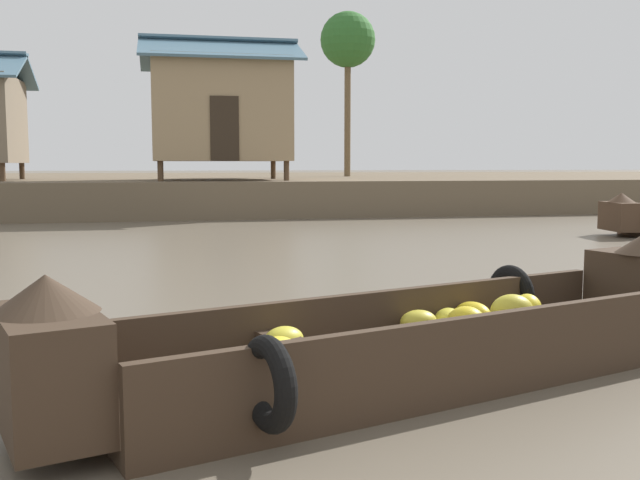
# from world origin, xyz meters

# --- Properties ---
(ground_plane) EXTENTS (300.00, 300.00, 0.00)m
(ground_plane) POSITION_xyz_m (0.00, 10.00, 0.00)
(ground_plane) COLOR #665B4C
(riverbank_strip) EXTENTS (160.00, 20.00, 1.04)m
(riverbank_strip) POSITION_xyz_m (0.00, 29.39, 0.52)
(riverbank_strip) COLOR brown
(riverbank_strip) RESTS_ON ground
(banana_boat) EXTENTS (5.47, 2.69, 0.96)m
(banana_boat) POSITION_xyz_m (0.97, 4.41, 0.32)
(banana_boat) COLOR #3D2D21
(banana_boat) RESTS_ON ground
(stilt_house_mid_left) EXTENTS (4.67, 3.53, 4.22)m
(stilt_house_mid_left) POSITION_xyz_m (0.89, 21.83, 3.17)
(stilt_house_mid_left) COLOR #4C3826
(stilt_house_mid_left) RESTS_ON riverbank_strip
(palm_tree_near) EXTENTS (2.09, 2.09, 6.21)m
(palm_tree_near) POSITION_xyz_m (6.12, 27.00, 6.13)
(palm_tree_near) COLOR brown
(palm_tree_near) RESTS_ON riverbank_strip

